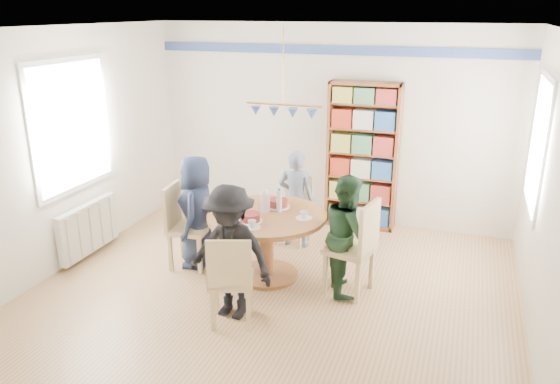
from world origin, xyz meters
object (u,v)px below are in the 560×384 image
at_px(person_near, 230,253).
at_px(person_far, 296,199).
at_px(chair_right, 358,244).
at_px(chair_far, 296,206).
at_px(chair_near, 230,277).
at_px(radiator, 89,228).
at_px(person_left, 197,212).
at_px(person_right, 348,234).
at_px(chair_left, 183,222).
at_px(bookshelf, 362,158).
at_px(dining_table, 267,230).

bearing_deg(person_near, person_far, 93.35).
height_order(person_far, person_near, person_near).
bearing_deg(chair_right, person_near, -142.01).
height_order(chair_right, chair_far, chair_right).
bearing_deg(chair_near, radiator, 159.20).
distance_m(person_left, person_right, 1.77).
height_order(chair_right, person_near, person_near).
xyz_separation_m(radiator, chair_right, (3.25, 0.14, 0.22)).
bearing_deg(chair_near, person_right, 50.03).
bearing_deg(chair_left, radiator, -173.72).
height_order(person_left, bookshelf, bookshelf).
bearing_deg(chair_left, person_far, 42.97).
height_order(dining_table, person_left, person_left).
distance_m(radiator, chair_left, 1.24).
xyz_separation_m(person_near, bookshelf, (0.72, 2.73, 0.30)).
bearing_deg(chair_far, person_right, -49.28).
xyz_separation_m(person_right, person_far, (-0.87, 0.94, -0.02)).
bearing_deg(person_far, person_near, 85.16).
xyz_separation_m(dining_table, person_left, (-0.86, 0.03, 0.10)).
relative_size(person_left, bookshelf, 0.67).
bearing_deg(chair_left, person_near, -40.29).
bearing_deg(chair_right, dining_table, 177.10).
relative_size(chair_right, person_right, 0.80).
height_order(chair_far, person_left, person_left).
relative_size(chair_left, person_near, 0.73).
distance_m(chair_far, bookshelf, 1.16).
bearing_deg(chair_near, bookshelf, 77.52).
height_order(dining_table, chair_near, chair_near).
distance_m(dining_table, chair_far, 1.05).
xyz_separation_m(radiator, chair_left, (1.22, 0.13, 0.19)).
distance_m(chair_left, person_far, 1.44).
xyz_separation_m(chair_near, person_far, (0.01, 1.98, 0.11)).
distance_m(chair_right, person_left, 1.89).
bearing_deg(chair_right, chair_left, -179.97).
relative_size(dining_table, person_left, 0.99).
bearing_deg(chair_far, radiator, -151.07).
distance_m(person_left, person_far, 1.28).
bearing_deg(dining_table, person_near, -92.56).
relative_size(chair_left, bookshelf, 0.50).
height_order(person_right, person_near, person_near).
xyz_separation_m(chair_near, person_left, (-0.90, 1.07, 0.15)).
bearing_deg(chair_right, chair_far, 132.95).
bearing_deg(person_left, chair_right, 75.34).
bearing_deg(chair_left, bookshelf, 48.43).
bearing_deg(chair_far, bookshelf, 49.97).
bearing_deg(bookshelf, person_far, -124.54).
xyz_separation_m(radiator, bookshelf, (2.91, 2.04, 0.62)).
relative_size(chair_far, person_right, 0.68).
height_order(dining_table, bookshelf, bookshelf).
xyz_separation_m(chair_far, bookshelf, (0.68, 0.81, 0.49)).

